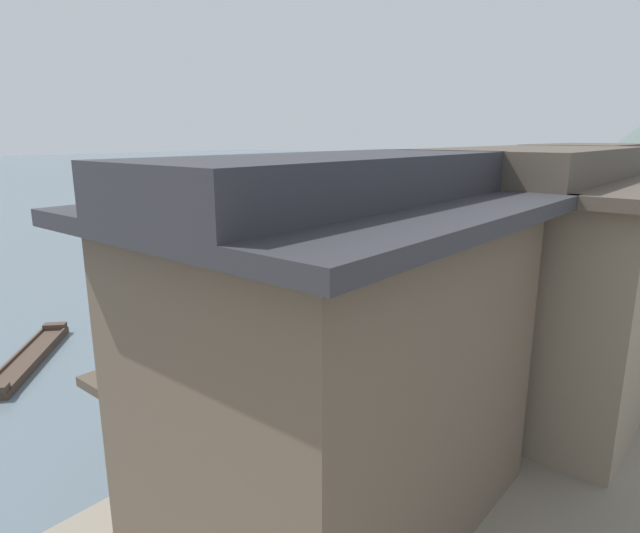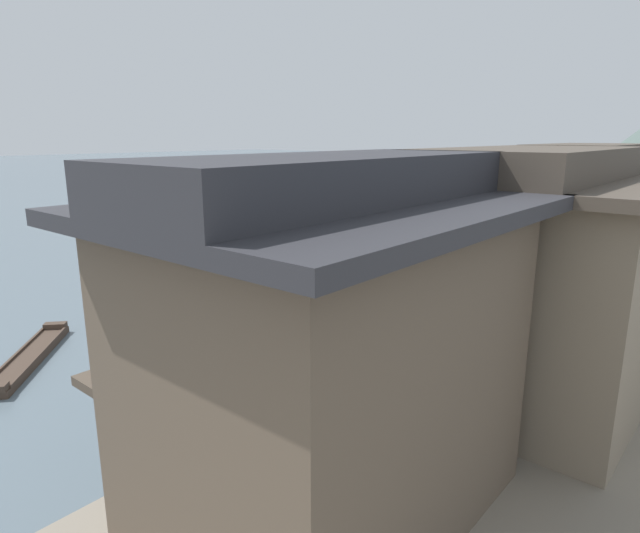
# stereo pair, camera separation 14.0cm
# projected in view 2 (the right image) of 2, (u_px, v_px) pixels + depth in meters

# --- Properties ---
(boat_moored_nearest) EXTENTS (1.09, 4.79, 0.65)m
(boat_moored_nearest) POSITION_uv_depth(u_px,v_px,m) (587.00, 234.00, 39.31)
(boat_moored_nearest) COLOR brown
(boat_moored_nearest) RESTS_ON ground
(boat_moored_second) EXTENTS (1.20, 4.67, 0.68)m
(boat_moored_second) POSITION_uv_depth(u_px,v_px,m) (426.00, 318.00, 21.21)
(boat_moored_second) COLOR #423328
(boat_moored_second) RESTS_ON ground
(boat_moored_third) EXTENTS (2.27, 5.60, 0.50)m
(boat_moored_third) POSITION_uv_depth(u_px,v_px,m) (511.00, 268.00, 29.50)
(boat_moored_third) COLOR #423328
(boat_moored_third) RESTS_ON ground
(boat_moored_far) EXTENTS (1.27, 3.61, 0.77)m
(boat_moored_far) POSITION_uv_depth(u_px,v_px,m) (336.00, 344.00, 18.34)
(boat_moored_far) COLOR #232326
(boat_moored_far) RESTS_ON ground
(boat_midriver_drifting) EXTENTS (4.62, 4.28, 0.41)m
(boat_midriver_drifting) POSITION_uv_depth(u_px,v_px,m) (29.00, 357.00, 17.67)
(boat_midriver_drifting) COLOR #423328
(boat_midriver_drifting) RESTS_ON ground
(boat_midriver_upstream) EXTENTS (4.40, 4.64, 0.36)m
(boat_midriver_upstream) POSITION_uv_depth(u_px,v_px,m) (446.00, 221.00, 45.78)
(boat_midriver_upstream) COLOR brown
(boat_midriver_upstream) RESTS_ON ground
(boat_upstream_distant) EXTENTS (1.27, 3.52, 0.80)m
(boat_upstream_distant) POSITION_uv_depth(u_px,v_px,m) (481.00, 286.00, 25.46)
(boat_upstream_distant) COLOR brown
(boat_upstream_distant) RESTS_ON ground
(boat_crossing_west) EXTENTS (4.06, 3.45, 0.38)m
(boat_crossing_west) POSITION_uv_depth(u_px,v_px,m) (502.00, 240.00, 37.62)
(boat_crossing_west) COLOR #33281E
(boat_crossing_west) RESTS_ON ground
(house_waterfront_nearest) EXTENTS (5.58, 6.91, 6.14)m
(house_waterfront_nearest) POSITION_uv_depth(u_px,v_px,m) (330.00, 348.00, 8.91)
(house_waterfront_nearest) COLOR brown
(house_waterfront_nearest) RESTS_ON riverbank_right
(house_waterfront_second) EXTENTS (7.01, 6.97, 6.14)m
(house_waterfront_second) POSITION_uv_depth(u_px,v_px,m) (522.00, 277.00, 13.39)
(house_waterfront_second) COLOR gray
(house_waterfront_second) RESTS_ON riverbank_right
(house_waterfront_tall) EXTENTS (5.80, 5.59, 6.14)m
(house_waterfront_tall) POSITION_uv_depth(u_px,v_px,m) (578.00, 235.00, 18.93)
(house_waterfront_tall) COLOR brown
(house_waterfront_tall) RESTS_ON riverbank_right
(mooring_post_dock_near) EXTENTS (0.20, 0.20, 0.74)m
(mooring_post_dock_near) POSITION_uv_depth(u_px,v_px,m) (256.00, 412.00, 12.10)
(mooring_post_dock_near) COLOR #473828
(mooring_post_dock_near) RESTS_ON riverbank_right
(mooring_post_dock_mid) EXTENTS (0.20, 0.20, 0.93)m
(mooring_post_dock_mid) POSITION_uv_depth(u_px,v_px,m) (474.00, 297.00, 20.39)
(mooring_post_dock_mid) COLOR #473828
(mooring_post_dock_mid) RESTS_ON riverbank_right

